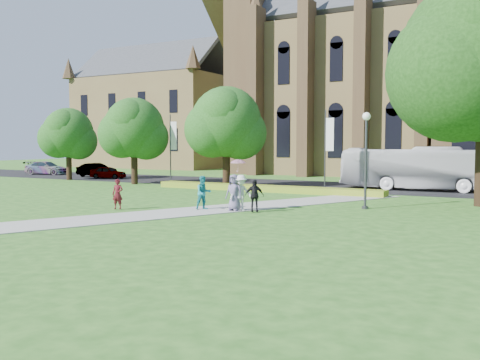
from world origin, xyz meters
The scene contains 22 objects.
ground centered at (0.00, 0.00, 0.00)m, with size 160.00×160.00×0.00m, color #275C1B.
road centered at (0.00, 20.00, 0.01)m, with size 160.00×10.00×0.02m, color black.
footpath centered at (0.00, 1.00, 0.02)m, with size 3.20×30.00×0.04m, color #B2B2A8.
flower_hedge centered at (-2.00, 13.20, 0.23)m, with size 18.00×1.40×0.45m, color gold.
cathedral centered at (10.00, 39.73, 12.98)m, with size 52.60×18.25×28.00m.
building_west centered at (-34.00, 42.00, 9.21)m, with size 22.00×14.00×18.30m.
streetlamp centered at (7.50, 6.50, 3.30)m, with size 0.44×0.44×5.24m.
street_tree_0 centered at (-15.00, 14.00, 4.87)m, with size 5.20×5.20×7.50m.
street_tree_1 centered at (-6.00, 14.50, 5.22)m, with size 5.60×5.60×8.05m.
street_tree_2 centered at (-24.00, 15.00, 4.53)m, with size 4.80×4.80×6.95m.
banner_pole_0 centered at (2.11, 15.20, 3.39)m, with size 0.70×0.10×6.00m.
banner_pole_1 centered at (-11.89, 15.20, 3.39)m, with size 0.70×0.10×6.00m.
tour_coach centered at (7.98, 19.66, 1.66)m, with size 2.76×11.81×3.29m, color white.
car_0 centered at (-21.93, 18.15, 0.63)m, with size 1.45×3.60×1.23m, color gray.
car_1 centered at (-24.65, 19.37, 0.74)m, with size 1.52×4.36×1.44m, color gray.
car_2 centered at (-32.86, 19.99, 0.75)m, with size 2.04×5.02×1.46m, color gray.
pedestrian_0 centered at (-4.00, -0.37, 0.85)m, with size 0.59×0.39×1.62m, color #54131A.
pedestrian_1 centered at (0.08, 1.78, 0.93)m, with size 0.87×0.68×1.79m, color teal.
pedestrian_2 centered at (2.10, 2.27, 0.98)m, with size 1.21×0.70×1.88m, color white.
pedestrian_3 centered at (2.90, 2.26, 0.88)m, with size 0.98×0.41×1.67m, color black.
pedestrian_4 centered at (1.77, 2.13, 0.99)m, with size 0.93×0.61×1.91m, color slate.
parasol centered at (1.95, 2.23, 2.30)m, with size 0.79×0.79×0.70m, color #DDA29C.
Camera 1 is at (15.60, -22.09, 3.60)m, focal length 40.00 mm.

